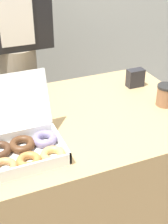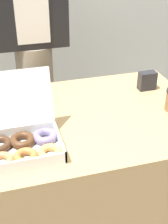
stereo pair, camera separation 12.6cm
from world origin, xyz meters
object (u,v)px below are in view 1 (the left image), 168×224
Objects in this scene: coffee_cup at (165,95)px; person_customer at (16,47)px; donut_box at (24,145)px; napkin_holder at (135,78)px.

coffee_cup is 1.00m from person_customer.
donut_box is at bearing -171.17° from coffee_cup.
person_customer reaches higher than napkin_holder.
donut_box is 0.94m from person_customer.
napkin_holder is 0.79m from person_customer.
donut_box is 2.96× the size of coffee_cup.
coffee_cup is at bearing 8.83° from donut_box.
person_customer is at bearing 79.27° from donut_box.
coffee_cup is at bearing -53.85° from person_customer.
napkin_holder is (0.73, 0.37, 0.01)m from donut_box.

